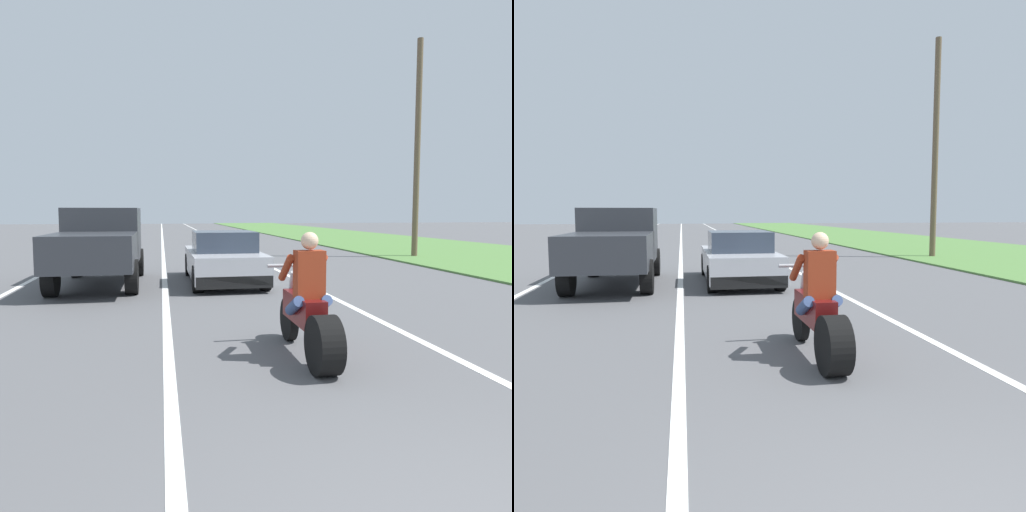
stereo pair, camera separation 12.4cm
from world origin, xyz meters
TOP-DOWN VIEW (x-y plane):
  - lane_stripe_left_solid at (-5.40, 20.00)m, footprint 0.14×120.00m
  - lane_stripe_right_solid at (1.80, 20.00)m, footprint 0.14×120.00m
  - lane_stripe_centre_dashed at (-1.80, 20.00)m, footprint 0.14×120.00m
  - grass_verge_right at (11.92, 20.00)m, footprint 10.00×120.00m
  - motorcycle_with_rider at (-0.06, 4.18)m, footprint 0.70×2.21m
  - sports_car_silver at (-0.26, 11.12)m, footprint 1.84×4.30m
  - pickup_truck_left_lane_dark_grey at (-3.41, 11.27)m, footprint 2.02×4.80m
  - utility_pole_roadside at (8.49, 16.82)m, footprint 0.24×0.24m

SIDE VIEW (x-z plane):
  - lane_stripe_left_solid at x=-5.40m, z-range 0.00..0.01m
  - lane_stripe_right_solid at x=1.80m, z-range 0.00..0.01m
  - lane_stripe_centre_dashed at x=-1.80m, z-range 0.00..0.01m
  - grass_verge_right at x=11.92m, z-range 0.00..0.06m
  - motorcycle_with_rider at x=-0.06m, z-range -0.22..1.40m
  - sports_car_silver at x=-0.26m, z-range -0.05..1.31m
  - pickup_truck_left_lane_dark_grey at x=-3.41m, z-range 0.12..2.10m
  - utility_pole_roadside at x=8.49m, z-range 0.00..8.83m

